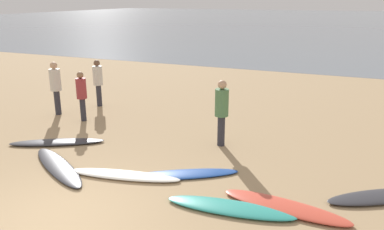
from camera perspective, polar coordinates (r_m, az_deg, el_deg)
ground_plane at (r=15.70m, az=5.31°, el=2.61°), size 120.00×120.00×0.20m
ocean_water at (r=70.61m, az=19.65°, el=13.01°), size 140.00×100.00×0.01m
surfboard_1 at (r=11.04m, az=-19.26°, el=-3.80°), size 2.44×1.65×0.09m
surfboard_2 at (r=9.52m, az=-19.11°, el=-7.16°), size 2.55×1.83×0.09m
surfboard_3 at (r=8.72m, az=-10.01°, el=-8.70°), size 2.60×0.97×0.09m
surfboard_4 at (r=8.65m, az=-1.37°, el=-8.72°), size 2.42×1.69×0.07m
surfboard_5 at (r=7.41m, az=5.64°, el=-13.43°), size 2.48×0.81×0.09m
surfboard_6 at (r=7.61m, az=13.52°, el=-13.00°), size 2.49×0.92×0.09m
surfboard_7 at (r=8.56m, az=25.92°, el=-10.77°), size 2.16×1.72×0.09m
person_0 at (r=13.54m, az=-19.46°, el=4.35°), size 0.36×0.36×1.77m
person_1 at (r=12.60m, az=-15.96°, el=3.25°), size 0.32×0.32×1.58m
person_2 at (r=14.21m, az=-13.70°, el=5.15°), size 0.34×0.34×1.67m
person_3 at (r=10.05m, az=4.39°, el=1.08°), size 0.36×0.36×1.77m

